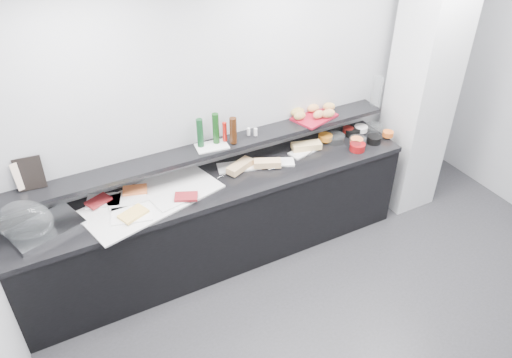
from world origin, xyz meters
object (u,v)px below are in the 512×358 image
cloche_base (45,228)px  sandwich_plate_mid (277,162)px  condiment_tray (212,146)px  carafe (377,91)px  framed_print (30,173)px  bread_tray (314,117)px

cloche_base → sandwich_plate_mid: size_ratio=1.62×
cloche_base → condiment_tray: (1.46, 0.15, 0.24)m
sandwich_plate_mid → carafe: (1.19, 0.13, 0.39)m
framed_print → bread_tray: (2.53, -0.06, -0.12)m
condiment_tray → sandwich_plate_mid: bearing=-8.6°
cloche_base → framed_print: (0.01, 0.24, 0.36)m
framed_print → bread_tray: 2.54m
framed_print → cloche_base: bearing=-84.9°
carafe → sandwich_plate_mid: bearing=-173.6°
condiment_tray → cloche_base: bearing=-167.3°
bread_tray → carafe: carafe is taller
framed_print → condiment_tray: size_ratio=0.94×
cloche_base → sandwich_plate_mid: 2.03m
cloche_base → bread_tray: 2.56m
sandwich_plate_mid → bread_tray: 0.60m
bread_tray → carafe: 0.70m
condiment_tray → carafe: carafe is taller
cloche_base → bread_tray: (2.54, 0.18, 0.24)m
condiment_tray → bread_tray: bread_tray is taller
bread_tray → carafe: size_ratio=1.33×
condiment_tray → framed_print: bearing=-176.6°
bread_tray → cloche_base: bearing=167.0°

